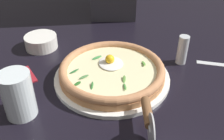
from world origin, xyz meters
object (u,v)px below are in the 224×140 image
object	(u,v)px
pizza	(112,70)
folded_napkin	(9,80)
side_bowl	(41,42)
drinking_glass	(19,98)
pizza_cutter	(149,119)
pepper_shaker	(182,50)

from	to	relation	value
pizza	folded_napkin	xyz separation A→B (m)	(-0.07, -0.29, -0.03)
side_bowl	drinking_glass	size ratio (longest dim) A/B	0.92
side_bowl	folded_napkin	world-z (taller)	side_bowl
side_bowl	pizza_cutter	size ratio (longest dim) A/B	0.75
drinking_glass	pepper_shaker	world-z (taller)	drinking_glass
side_bowl	pepper_shaker	world-z (taller)	pepper_shaker
pizza	drinking_glass	bearing A→B (deg)	-73.08
side_bowl	pepper_shaker	bearing A→B (deg)	62.43
drinking_glass	folded_napkin	xyz separation A→B (m)	(-0.15, -0.04, -0.05)
drinking_glass	folded_napkin	size ratio (longest dim) A/B	0.85
pizza_cutter	folded_napkin	distance (m)	0.43
pizza	drinking_glass	distance (m)	0.26
pizza	folded_napkin	world-z (taller)	pizza
drinking_glass	folded_napkin	bearing A→B (deg)	-165.91
pizza	pepper_shaker	size ratio (longest dim) A/B	3.24
pizza_cutter	folded_napkin	world-z (taller)	pizza_cutter
side_bowl	folded_napkin	size ratio (longest dim) A/B	0.78
folded_napkin	pepper_shaker	world-z (taller)	pepper_shaker
pizza_cutter	drinking_glass	bearing A→B (deg)	-117.62
pizza	drinking_glass	xyz separation A→B (m)	(0.08, -0.25, 0.02)
pizza	side_bowl	bearing A→B (deg)	-142.81
folded_napkin	pepper_shaker	bearing A→B (deg)	85.08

